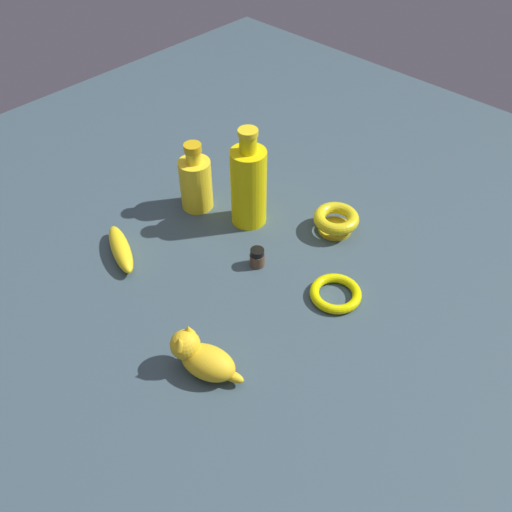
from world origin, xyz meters
TOP-DOWN VIEW (x-y plane):
  - ground at (0.00, 0.00)m, footprint 2.00×2.00m
  - cat_figurine at (0.24, 0.10)m, footprint 0.09×0.14m
  - nail_polish_jar at (-0.02, -0.01)m, footprint 0.03×0.03m
  - bottle_short at (-0.07, -0.26)m, footprint 0.07×0.07m
  - bangle at (-0.06, 0.16)m, footprint 0.10×0.10m
  - banana at (0.16, -0.24)m, footprint 0.10×0.16m
  - bottle_tall at (-0.11, -0.13)m, footprint 0.08×0.08m
  - bowl at (-0.22, 0.04)m, footprint 0.10×0.10m

SIDE VIEW (x-z plane):
  - ground at x=0.00m, z-range 0.00..0.00m
  - bangle at x=-0.06m, z-range 0.00..0.02m
  - banana at x=0.16m, z-range 0.00..0.04m
  - nail_polish_jar at x=-0.02m, z-range 0.00..0.04m
  - bowl at x=-0.22m, z-range 0.01..0.05m
  - cat_figurine at x=0.24m, z-range -0.01..0.08m
  - bottle_short at x=-0.07m, z-range -0.02..0.15m
  - bottle_tall at x=-0.11m, z-range -0.02..0.22m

